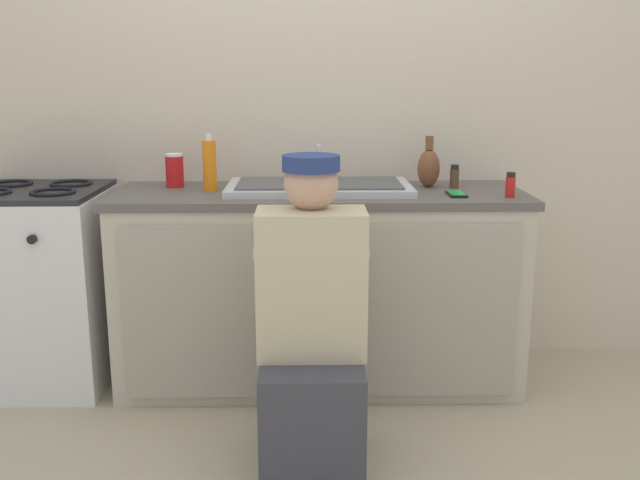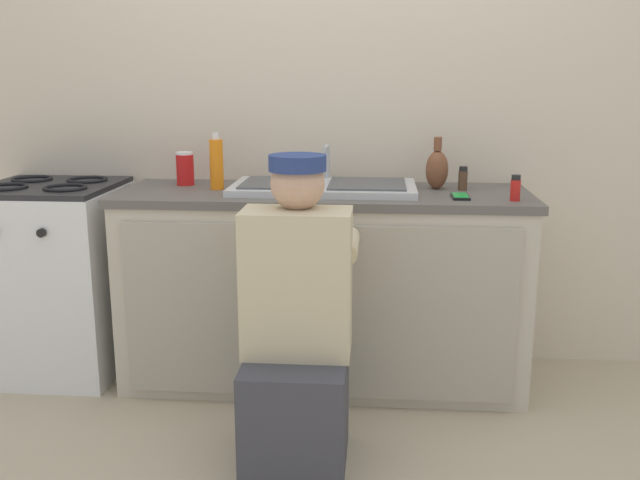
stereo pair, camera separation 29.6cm
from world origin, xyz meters
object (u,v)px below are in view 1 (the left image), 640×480
at_px(stove_range, 41,286).
at_px(sink_double_basin, 319,186).
at_px(vase_decorative, 429,167).
at_px(spice_bottle_pepper, 454,177).
at_px(cell_phone, 456,194).
at_px(soda_cup_red, 175,171).
at_px(spice_bottle_red, 510,185).
at_px(plumber_person, 312,339).
at_px(soap_bottle_orange, 210,165).

bearing_deg(stove_range, sink_double_basin, 0.10).
height_order(sink_double_basin, vase_decorative, vase_decorative).
xyz_separation_m(spice_bottle_pepper, cell_phone, (-0.03, -0.20, -0.04)).
distance_m(stove_range, cell_phone, 1.88).
relative_size(sink_double_basin, soda_cup_red, 5.26).
bearing_deg(cell_phone, soda_cup_red, 168.46).
bearing_deg(stove_range, soda_cup_red, 11.21).
relative_size(cell_phone, vase_decorative, 0.61).
bearing_deg(spice_bottle_red, cell_phone, 166.18).
xyz_separation_m(spice_bottle_red, cell_phone, (-0.21, 0.05, -0.04)).
height_order(soda_cup_red, cell_phone, soda_cup_red).
bearing_deg(vase_decorative, sink_double_basin, -168.98).
height_order(sink_double_basin, soda_cup_red, sink_double_basin).
xyz_separation_m(spice_bottle_pepper, soda_cup_red, (-1.26, 0.05, 0.02)).
bearing_deg(soda_cup_red, spice_bottle_red, -11.87).
distance_m(plumber_person, vase_decorative, 1.10).
xyz_separation_m(plumber_person, spice_bottle_pepper, (0.65, 0.79, 0.46)).
xyz_separation_m(sink_double_basin, vase_decorative, (0.50, 0.10, 0.07)).
distance_m(stove_range, plumber_person, 1.41).
bearing_deg(vase_decorative, cell_phone, -70.56).
bearing_deg(spice_bottle_red, vase_decorative, 136.15).
xyz_separation_m(stove_range, spice_bottle_pepper, (1.86, 0.07, 0.48)).
distance_m(spice_bottle_red, vase_decorative, 0.41).
distance_m(sink_double_basin, plumber_person, 0.84).
bearing_deg(stove_range, vase_decorative, 3.23).
bearing_deg(soap_bottle_orange, sink_double_basin, -1.13).
relative_size(sink_double_basin, cell_phone, 5.71).
relative_size(soap_bottle_orange, soda_cup_red, 1.64).
height_order(plumber_person, soap_bottle_orange, soap_bottle_orange).
height_order(stove_range, plumber_person, plumber_person).
height_order(sink_double_basin, cell_phone, sink_double_basin).
relative_size(sink_double_basin, spice_bottle_pepper, 7.62).
relative_size(spice_bottle_red, cell_phone, 0.75).
bearing_deg(soap_bottle_orange, cell_phone, -7.70).
relative_size(stove_range, soap_bottle_orange, 3.60).
height_order(soap_bottle_orange, soda_cup_red, soap_bottle_orange).
bearing_deg(spice_bottle_red, soda_cup_red, 168.13).
bearing_deg(soda_cup_red, spice_bottle_pepper, -2.30).
relative_size(plumber_person, soda_cup_red, 7.26).
bearing_deg(soap_bottle_orange, soda_cup_red, 148.02).
xyz_separation_m(stove_range, soda_cup_red, (0.60, 0.12, 0.50)).
bearing_deg(spice_bottle_pepper, sink_double_basin, -173.73).
relative_size(stove_range, soda_cup_red, 5.92).
bearing_deg(spice_bottle_red, soap_bottle_orange, 171.26).
bearing_deg(sink_double_basin, soap_bottle_orange, 178.87).
distance_m(soap_bottle_orange, spice_bottle_pepper, 1.09).
xyz_separation_m(sink_double_basin, cell_phone, (0.58, -0.13, -0.01)).
relative_size(plumber_person, spice_bottle_pepper, 10.52).
distance_m(sink_double_basin, vase_decorative, 0.51).
relative_size(plumber_person, soap_bottle_orange, 4.42).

